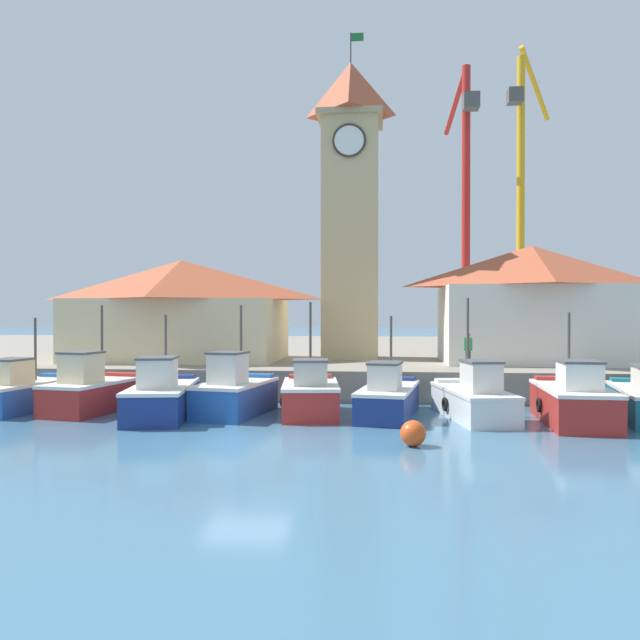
# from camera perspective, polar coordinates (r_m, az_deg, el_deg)

# --- Properties ---
(ground_plane) EXTENTS (300.00, 300.00, 0.00)m
(ground_plane) POSITION_cam_1_polar(r_m,az_deg,el_deg) (18.55, -6.73, -11.23)
(ground_plane) COLOR teal
(quay_wharf) EXTENTS (120.00, 40.00, 1.35)m
(quay_wharf) POSITION_cam_1_polar(r_m,az_deg,el_deg) (46.49, 0.85, -3.24)
(quay_wharf) COLOR gray
(quay_wharf) RESTS_ON ground
(fishing_boat_left_outer) EXTENTS (2.51, 4.77, 3.63)m
(fishing_boat_left_outer) POSITION_cam_1_polar(r_m,az_deg,el_deg) (27.09, -25.40, -5.98)
(fishing_boat_left_outer) COLOR #2356A8
(fishing_boat_left_outer) RESTS_ON ground
(fishing_boat_left_inner) EXTENTS (2.70, 4.63, 4.12)m
(fishing_boat_left_inner) POSITION_cam_1_polar(r_m,az_deg,el_deg) (25.72, -20.08, -6.14)
(fishing_boat_left_inner) COLOR #AD2823
(fishing_boat_left_inner) RESTS_ON ground
(fishing_boat_mid_left) EXTENTS (2.82, 5.44, 3.75)m
(fishing_boat_mid_left) POSITION_cam_1_polar(r_m,az_deg,el_deg) (23.62, -14.24, -6.79)
(fishing_boat_mid_left) COLOR navy
(fishing_boat_mid_left) RESTS_ON ground
(fishing_boat_center) EXTENTS (2.65, 4.43, 4.11)m
(fishing_boat_center) POSITION_cam_1_polar(r_m,az_deg,el_deg) (23.67, -7.78, -6.65)
(fishing_boat_center) COLOR #2356A8
(fishing_boat_center) RESTS_ON ground
(fishing_boat_mid_right) EXTENTS (2.52, 4.33, 4.24)m
(fishing_boat_mid_right) POSITION_cam_1_polar(r_m,az_deg,el_deg) (23.35, -0.89, -6.89)
(fishing_boat_mid_right) COLOR #AD2823
(fishing_boat_mid_right) RESTS_ON ground
(fishing_boat_right_inner) EXTENTS (2.55, 5.33, 3.71)m
(fishing_boat_right_inner) POSITION_cam_1_polar(r_m,az_deg,el_deg) (23.34, 6.25, -7.02)
(fishing_boat_right_inner) COLOR navy
(fishing_boat_right_inner) RESTS_ON ground
(fishing_boat_right_outer) EXTENTS (2.71, 5.27, 4.38)m
(fishing_boat_right_outer) POSITION_cam_1_polar(r_m,az_deg,el_deg) (23.39, 13.87, -6.99)
(fishing_boat_right_outer) COLOR silver
(fishing_boat_right_outer) RESTS_ON ground
(fishing_boat_far_right) EXTENTS (2.31, 5.01, 3.84)m
(fishing_boat_far_right) POSITION_cam_1_polar(r_m,az_deg,el_deg) (23.31, 22.15, -6.86)
(fishing_boat_far_right) COLOR #AD2823
(fishing_boat_far_right) RESTS_ON ground
(clock_tower) EXTENTS (3.49, 3.49, 17.73)m
(clock_tower) POSITION_cam_1_polar(r_m,az_deg,el_deg) (34.62, 2.82, 10.71)
(clock_tower) COLOR tan
(clock_tower) RESTS_ON quay_wharf
(warehouse_left) EXTENTS (10.78, 7.36, 5.25)m
(warehouse_left) POSITION_cam_1_polar(r_m,az_deg,el_deg) (33.71, -12.57, 1.00)
(warehouse_left) COLOR beige
(warehouse_left) RESTS_ON quay_wharf
(warehouse_right) EXTENTS (9.16, 6.27, 5.83)m
(warehouse_right) POSITION_cam_1_polar(r_m,az_deg,el_deg) (32.88, 18.79, 1.52)
(warehouse_right) COLOR silver
(warehouse_right) RESTS_ON quay_wharf
(port_crane_near) EXTENTS (2.00, 8.08, 18.76)m
(port_crane_near) POSITION_cam_1_polar(r_m,az_deg,el_deg) (42.66, 13.15, 7.13)
(port_crane_near) COLOR maroon
(port_crane_near) RESTS_ON quay_wharf
(port_crane_far) EXTENTS (4.42, 6.79, 21.37)m
(port_crane_far) POSITION_cam_1_polar(r_m,az_deg,el_deg) (46.69, 17.91, 7.57)
(port_crane_far) COLOR #976E11
(port_crane_far) RESTS_ON quay_wharf
(mooring_buoy) EXTENTS (0.74, 0.74, 0.74)m
(mooring_buoy) POSITION_cam_1_polar(r_m,az_deg,el_deg) (18.30, 8.51, -10.22)
(mooring_buoy) COLOR #E54C19
(mooring_buoy) RESTS_ON ground
(dock_worker_near_tower) EXTENTS (0.34, 0.22, 1.62)m
(dock_worker_near_tower) POSITION_cam_1_polar(r_m,az_deg,el_deg) (27.52, 13.38, -2.75)
(dock_worker_near_tower) COLOR #33333D
(dock_worker_near_tower) RESTS_ON quay_wharf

